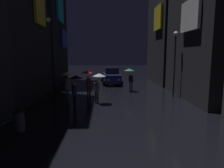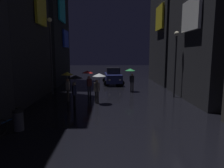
{
  "view_description": "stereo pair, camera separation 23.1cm",
  "coord_description": "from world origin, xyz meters",
  "px_view_note": "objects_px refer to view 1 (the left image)",
  "views": [
    {
      "loc": [
        -0.51,
        -2.05,
        3.4
      ],
      "look_at": [
        0.0,
        11.25,
        1.41
      ],
      "focal_mm": 32.0,
      "sensor_mm": 36.0,
      "label": 1
    },
    {
      "loc": [
        -0.28,
        -2.05,
        3.4
      ],
      "look_at": [
        0.0,
        11.25,
        1.41
      ],
      "focal_mm": 32.0,
      "sensor_mm": 36.0,
      "label": 2
    }
  ],
  "objects_px": {
    "pedestrian_near_crossing_green": "(130,73)",
    "bicycle_parked_at_storefront": "(12,123)",
    "car_distant": "(111,76)",
    "pedestrian_midstreet_centre_red": "(87,76)",
    "pedestrian_foreground_right_black": "(75,82)",
    "streetlamp_right_far": "(175,56)",
    "pedestrian_midstreet_left_clear": "(98,80)",
    "streetlamp_left_far": "(50,48)",
    "pedestrian_far_right_yellow": "(67,78)",
    "trash_bin": "(20,121)"
  },
  "relations": [
    {
      "from": "car_distant",
      "to": "pedestrian_foreground_right_black",
      "type": "bearing_deg",
      "value": -104.5
    },
    {
      "from": "pedestrian_near_crossing_green",
      "to": "car_distant",
      "type": "height_order",
      "value": "pedestrian_near_crossing_green"
    },
    {
      "from": "car_distant",
      "to": "pedestrian_midstreet_centre_red",
      "type": "bearing_deg",
      "value": -107.89
    },
    {
      "from": "bicycle_parked_at_storefront",
      "to": "streetlamp_right_far",
      "type": "height_order",
      "value": "streetlamp_right_far"
    },
    {
      "from": "streetlamp_left_far",
      "to": "trash_bin",
      "type": "xyz_separation_m",
      "value": [
        0.7,
        -8.19,
        -3.43
      ]
    },
    {
      "from": "streetlamp_left_far",
      "to": "streetlamp_right_far",
      "type": "height_order",
      "value": "streetlamp_left_far"
    },
    {
      "from": "trash_bin",
      "to": "pedestrian_foreground_right_black",
      "type": "bearing_deg",
      "value": 61.91
    },
    {
      "from": "pedestrian_near_crossing_green",
      "to": "bicycle_parked_at_storefront",
      "type": "relative_size",
      "value": 1.19
    },
    {
      "from": "pedestrian_foreground_right_black",
      "to": "streetlamp_left_far",
      "type": "relative_size",
      "value": 0.33
    },
    {
      "from": "pedestrian_midstreet_left_clear",
      "to": "pedestrian_midstreet_centre_red",
      "type": "relative_size",
      "value": 1.0
    },
    {
      "from": "pedestrian_far_right_yellow",
      "to": "pedestrian_midstreet_centre_red",
      "type": "bearing_deg",
      "value": 46.94
    },
    {
      "from": "pedestrian_near_crossing_green",
      "to": "streetlamp_left_far",
      "type": "height_order",
      "value": "streetlamp_left_far"
    },
    {
      "from": "pedestrian_foreground_right_black",
      "to": "pedestrian_far_right_yellow",
      "type": "relative_size",
      "value": 1.0
    },
    {
      "from": "pedestrian_far_right_yellow",
      "to": "bicycle_parked_at_storefront",
      "type": "height_order",
      "value": "pedestrian_far_right_yellow"
    },
    {
      "from": "pedestrian_midstreet_left_clear",
      "to": "pedestrian_midstreet_centre_red",
      "type": "xyz_separation_m",
      "value": [
        -0.94,
        2.31,
        0.0
      ]
    },
    {
      "from": "streetlamp_left_far",
      "to": "car_distant",
      "type": "bearing_deg",
      "value": 46.8
    },
    {
      "from": "car_distant",
      "to": "trash_bin",
      "type": "bearing_deg",
      "value": -108.38
    },
    {
      "from": "pedestrian_foreground_right_black",
      "to": "bicycle_parked_at_storefront",
      "type": "xyz_separation_m",
      "value": [
        -2.27,
        -3.79,
        -1.28
      ]
    },
    {
      "from": "pedestrian_far_right_yellow",
      "to": "trash_bin",
      "type": "relative_size",
      "value": 2.28
    },
    {
      "from": "bicycle_parked_at_storefront",
      "to": "streetlamp_right_far",
      "type": "relative_size",
      "value": 0.35
    },
    {
      "from": "pedestrian_midstreet_centre_red",
      "to": "streetlamp_left_far",
      "type": "distance_m",
      "value": 3.99
    },
    {
      "from": "trash_bin",
      "to": "bicycle_parked_at_storefront",
      "type": "bearing_deg",
      "value": -162.05
    },
    {
      "from": "pedestrian_midstreet_left_clear",
      "to": "streetlamp_right_far",
      "type": "height_order",
      "value": "streetlamp_right_far"
    },
    {
      "from": "pedestrian_foreground_right_black",
      "to": "car_distant",
      "type": "height_order",
      "value": "pedestrian_foreground_right_black"
    },
    {
      "from": "pedestrian_midstreet_left_clear",
      "to": "pedestrian_near_crossing_green",
      "type": "bearing_deg",
      "value": 58.74
    },
    {
      "from": "streetlamp_left_far",
      "to": "trash_bin",
      "type": "bearing_deg",
      "value": -85.12
    },
    {
      "from": "bicycle_parked_at_storefront",
      "to": "pedestrian_foreground_right_black",
      "type": "bearing_deg",
      "value": 59.1
    },
    {
      "from": "bicycle_parked_at_storefront",
      "to": "pedestrian_midstreet_centre_red",
      "type": "bearing_deg",
      "value": 69.33
    },
    {
      "from": "pedestrian_midstreet_left_clear",
      "to": "pedestrian_midstreet_centre_red",
      "type": "height_order",
      "value": "same"
    },
    {
      "from": "pedestrian_near_crossing_green",
      "to": "streetlamp_left_far",
      "type": "bearing_deg",
      "value": -170.42
    },
    {
      "from": "pedestrian_foreground_right_black",
      "to": "streetlamp_right_far",
      "type": "distance_m",
      "value": 8.13
    },
    {
      "from": "pedestrian_near_crossing_green",
      "to": "pedestrian_midstreet_left_clear",
      "type": "xyz_separation_m",
      "value": [
        -2.74,
        -4.51,
        0.0
      ]
    },
    {
      "from": "pedestrian_midstreet_centre_red",
      "to": "bicycle_parked_at_storefront",
      "type": "relative_size",
      "value": 1.19
    },
    {
      "from": "pedestrian_near_crossing_green",
      "to": "pedestrian_midstreet_left_clear",
      "type": "distance_m",
      "value": 5.27
    },
    {
      "from": "pedestrian_far_right_yellow",
      "to": "bicycle_parked_at_storefront",
      "type": "distance_m",
      "value": 6.11
    },
    {
      "from": "pedestrian_midstreet_left_clear",
      "to": "pedestrian_far_right_yellow",
      "type": "bearing_deg",
      "value": 159.06
    },
    {
      "from": "pedestrian_midstreet_centre_red",
      "to": "streetlamp_left_far",
      "type": "xyz_separation_m",
      "value": [
        -3.14,
        1.05,
        2.23
      ]
    },
    {
      "from": "pedestrian_near_crossing_green",
      "to": "bicycle_parked_at_storefront",
      "type": "bearing_deg",
      "value": -124.16
    },
    {
      "from": "pedestrian_midstreet_centre_red",
      "to": "trash_bin",
      "type": "relative_size",
      "value": 2.28
    },
    {
      "from": "trash_bin",
      "to": "pedestrian_near_crossing_green",
      "type": "bearing_deg",
      "value": 56.82
    },
    {
      "from": "pedestrian_far_right_yellow",
      "to": "car_distant",
      "type": "relative_size",
      "value": 0.5
    },
    {
      "from": "car_distant",
      "to": "streetlamp_right_far",
      "type": "relative_size",
      "value": 0.83
    },
    {
      "from": "pedestrian_foreground_right_black",
      "to": "pedestrian_midstreet_centre_red",
      "type": "distance_m",
      "value": 3.48
    },
    {
      "from": "pedestrian_foreground_right_black",
      "to": "pedestrian_midstreet_left_clear",
      "type": "height_order",
      "value": "same"
    },
    {
      "from": "bicycle_parked_at_storefront",
      "to": "streetlamp_right_far",
      "type": "bearing_deg",
      "value": 35.88
    },
    {
      "from": "pedestrian_foreground_right_black",
      "to": "pedestrian_far_right_yellow",
      "type": "height_order",
      "value": "same"
    },
    {
      "from": "pedestrian_near_crossing_green",
      "to": "pedestrian_far_right_yellow",
      "type": "distance_m",
      "value": 6.19
    },
    {
      "from": "car_distant",
      "to": "streetlamp_left_far",
      "type": "relative_size",
      "value": 0.67
    },
    {
      "from": "pedestrian_far_right_yellow",
      "to": "car_distant",
      "type": "xyz_separation_m",
      "value": [
        3.5,
        8.12,
        -0.74
      ]
    },
    {
      "from": "pedestrian_midstreet_left_clear",
      "to": "streetlamp_left_far",
      "type": "distance_m",
      "value": 5.73
    }
  ]
}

